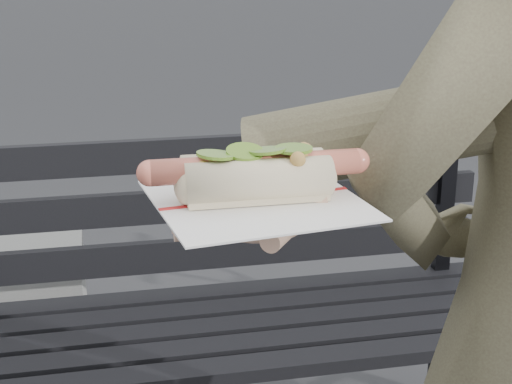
% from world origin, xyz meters
% --- Properties ---
extents(park_bench, '(1.50, 0.44, 0.88)m').
position_xyz_m(park_bench, '(-0.03, 0.90, 0.52)').
color(park_bench, black).
rests_on(park_bench, ground).
extents(held_hotdog, '(0.63, 0.30, 0.20)m').
position_xyz_m(held_hotdog, '(0.12, -0.01, 1.13)').
color(held_hotdog, '#4A4231').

